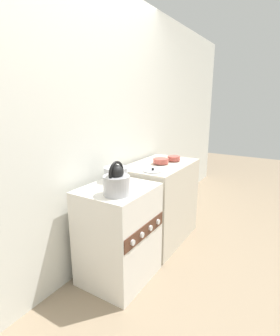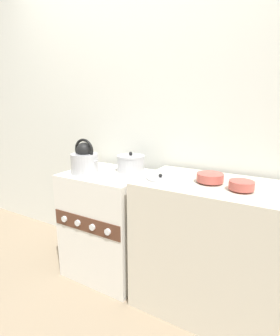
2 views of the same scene
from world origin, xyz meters
name	(u,v)px [view 1 (image 1 of 2)]	position (x,y,z in m)	size (l,w,h in m)	color
ground_plane	(145,286)	(0.00, 0.00, 0.00)	(12.00, 12.00, 0.00)	gray
wall_back	(82,133)	(0.00, 0.62, 1.25)	(7.00, 0.06, 2.50)	silver
stove	(119,234)	(0.00, 0.26, 0.41)	(0.61, 0.54, 0.83)	silver
counter	(160,202)	(0.79, 0.28, 0.43)	(0.89, 0.55, 0.86)	beige
kettle	(117,182)	(-0.13, 0.17, 0.92)	(0.25, 0.20, 0.26)	#B2B2B7
cooking_pot	(116,174)	(0.14, 0.38, 0.89)	(0.21, 0.21, 0.15)	#B2B2B7
enamel_bowl	(161,161)	(0.77, 0.26, 0.90)	(0.16, 0.16, 0.06)	#B75147
small_ceramic_bowl	(174,158)	(0.96, 0.20, 0.90)	(0.14, 0.14, 0.06)	#B75147
loose_pot_lid	(153,171)	(0.47, 0.20, 0.87)	(0.19, 0.19, 0.03)	#B2B2B7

